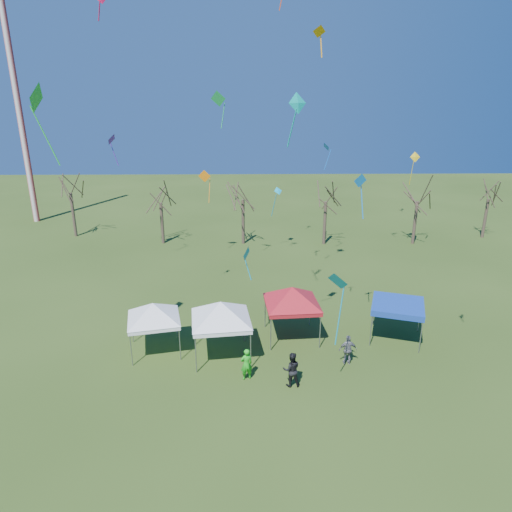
{
  "coord_description": "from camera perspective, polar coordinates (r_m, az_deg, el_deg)",
  "views": [
    {
      "loc": [
        -1.88,
        -21.19,
        14.45
      ],
      "look_at": [
        -1.43,
        3.0,
        6.03
      ],
      "focal_mm": 32.0,
      "sensor_mm": 36.0,
      "label": 1
    }
  ],
  "objects": [
    {
      "name": "kite_22",
      "position": [
        44.23,
        2.75,
        8.02
      ],
      "size": [
        1.14,
        1.08,
        2.92
      ],
      "rotation": [
        0.0,
        0.0,
        0.47
      ],
      "color": "#0DA5CE",
      "rests_on": "ground"
    },
    {
      "name": "person_dark",
      "position": [
        24.69,
        4.45,
        -13.96
      ],
      "size": [
        0.98,
        0.78,
        1.94
      ],
      "primitive_type": "imported",
      "rotation": [
        0.0,
        0.0,
        3.2
      ],
      "color": "black",
      "rests_on": "ground"
    },
    {
      "name": "person_green",
      "position": [
        25.18,
        -1.21,
        -13.35
      ],
      "size": [
        0.77,
        0.63,
        1.81
      ],
      "primitive_type": "imported",
      "rotation": [
        0.0,
        0.0,
        3.48
      ],
      "color": "green",
      "rests_on": "ground"
    },
    {
      "name": "kite_2",
      "position": [
        42.17,
        -17.65,
        13.71
      ],
      "size": [
        0.93,
        1.27,
        2.82
      ],
      "rotation": [
        0.0,
        0.0,
        4.49
      ],
      "color": "#5118AE",
      "rests_on": "ground"
    },
    {
      "name": "kite_25",
      "position": [
        23.36,
        7.9,
        25.97
      ],
      "size": [
        0.72,
        0.56,
        1.4
      ],
      "rotation": [
        0.0,
        0.0,
        3.37
      ],
      "color": "#FE9C0D",
      "rests_on": "ground"
    },
    {
      "name": "kite_20",
      "position": [
        27.05,
        -18.86,
        28.01
      ],
      "size": [
        0.6,
        0.61,
        1.24
      ],
      "rotation": [
        0.0,
        0.0,
        0.81
      ],
      "color": "red",
      "rests_on": "ground"
    },
    {
      "name": "tree_0",
      "position": [
        52.75,
        -22.41,
        9.09
      ],
      "size": [
        3.83,
        3.83,
        8.44
      ],
      "color": "#3D2D21",
      "rests_on": "ground"
    },
    {
      "name": "tree_4",
      "position": [
        49.09,
        19.73,
        8.24
      ],
      "size": [
        3.58,
        3.58,
        7.89
      ],
      "color": "#3D2D21",
      "rests_on": "ground"
    },
    {
      "name": "kite_17",
      "position": [
        27.54,
        12.89,
        9.06
      ],
      "size": [
        0.92,
        0.64,
        2.72
      ],
      "rotation": [
        0.0,
        0.0,
        3.51
      ],
      "color": "#147EDC",
      "rests_on": "ground"
    },
    {
      "name": "tree_3",
      "position": [
        46.68,
        8.82,
        8.65
      ],
      "size": [
        3.59,
        3.59,
        7.91
      ],
      "color": "#3D2D21",
      "rests_on": "ground"
    },
    {
      "name": "person_grey",
      "position": [
        26.95,
        11.42,
        -11.42
      ],
      "size": [
        1.06,
        0.47,
        1.79
      ],
      "primitive_type": "imported",
      "rotation": [
        0.0,
        0.0,
        3.17
      ],
      "color": "slate",
      "rests_on": "ground"
    },
    {
      "name": "kite_1",
      "position": [
        26.15,
        -1.25,
        0.27
      ],
      "size": [
        0.65,
        0.99,
        2.18
      ],
      "rotation": [
        0.0,
        0.0,
        4.32
      ],
      "color": "#0B93AC",
      "rests_on": "ground"
    },
    {
      "name": "tree_1",
      "position": [
        47.49,
        -11.95,
        8.28
      ],
      "size": [
        3.42,
        3.42,
        7.54
      ],
      "color": "#3D2D21",
      "rests_on": "ground"
    },
    {
      "name": "tent_white_mid",
      "position": [
        26.13,
        -4.45,
        -6.19
      ],
      "size": [
        4.56,
        4.56,
        4.05
      ],
      "rotation": [
        0.0,
        0.0,
        0.12
      ],
      "color": "gray",
      "rests_on": "ground"
    },
    {
      "name": "tent_white_west",
      "position": [
        27.4,
        -12.78,
        -6.18
      ],
      "size": [
        4.02,
        4.02,
        3.63
      ],
      "rotation": [
        0.0,
        0.0,
        0.22
      ],
      "color": "gray",
      "rests_on": "ground"
    },
    {
      "name": "kite_5",
      "position": [
        22.58,
        10.24,
        -3.16
      ],
      "size": [
        1.38,
        1.4,
        3.93
      ],
      "rotation": [
        0.0,
        0.0,
        2.32
      ],
      "color": "#0C90B6",
      "rests_on": "ground"
    },
    {
      "name": "tree_5",
      "position": [
        54.44,
        27.29,
        7.87
      ],
      "size": [
        3.39,
        3.39,
        7.46
      ],
      "color": "#3D2D21",
      "rests_on": "ground"
    },
    {
      "name": "tent_red",
      "position": [
        28.2,
        4.55,
        -4.32
      ],
      "size": [
        4.52,
        4.52,
        4.0
      ],
      "rotation": [
        0.0,
        0.0,
        0.08
      ],
      "color": "gray",
      "rests_on": "ground"
    },
    {
      "name": "tent_blue",
      "position": [
        29.74,
        17.3,
        -6.0
      ],
      "size": [
        3.89,
        3.89,
        2.42
      ],
      "rotation": [
        0.0,
        0.0,
        -0.32
      ],
      "color": "gray",
      "rests_on": "ground"
    },
    {
      "name": "kite_13",
      "position": [
        41.74,
        -6.43,
        9.86
      ],
      "size": [
        1.16,
        0.83,
        2.95
      ],
      "rotation": [
        0.0,
        0.0,
        3.0
      ],
      "color": "orange",
      "rests_on": "ground"
    },
    {
      "name": "kite_11",
      "position": [
        36.06,
        -4.71,
        19.0
      ],
      "size": [
        1.35,
        0.99,
        2.74
      ],
      "rotation": [
        0.0,
        0.0,
        2.74
      ],
      "color": "green",
      "rests_on": "ground"
    },
    {
      "name": "tree_2",
      "position": [
        46.29,
        -1.66,
        9.04
      ],
      "size": [
        3.71,
        3.71,
        8.18
      ],
      "color": "#3D2D21",
      "rests_on": "ground"
    },
    {
      "name": "ground",
      "position": [
        25.72,
        3.44,
        -15.03
      ],
      "size": [
        140.0,
        140.0,
        0.0
      ],
      "primitive_type": "plane",
      "color": "#2B4315",
      "rests_on": "ground"
    },
    {
      "name": "kite_19",
      "position": [
        40.11,
        8.82,
        13.29
      ],
      "size": [
        0.81,
        0.99,
        2.27
      ],
      "rotation": [
        0.0,
        0.0,
        1.94
      ],
      "color": "blue",
      "rests_on": "ground"
    },
    {
      "name": "kite_14",
      "position": [
        23.51,
        -25.88,
        17.33
      ],
      "size": [
        1.02,
        1.42,
        3.75
      ],
      "rotation": [
        0.0,
        0.0,
        4.72
      ],
      "color": "green",
      "rests_on": "ground"
    },
    {
      "name": "kite_27",
      "position": [
        23.63,
        5.24,
        18.43
      ],
      "size": [
        1.07,
        0.89,
        2.67
      ],
      "rotation": [
        0.0,
        0.0,
        0.55
      ],
      "color": "#0BB19D",
      "rests_on": "ground"
    },
    {
      "name": "radio_mast",
      "position": [
        61.09,
        -27.42,
        15.33
      ],
      "size": [
        0.7,
        0.7,
        25.0
      ],
      "primitive_type": "cylinder",
      "color": "silver",
      "rests_on": "ground"
    },
    {
      "name": "kite_12",
      "position": [
        45.96,
        19.27,
        11.53
      ],
      "size": [
        1.02,
        0.46,
        3.13
      ],
      "rotation": [
        0.0,
        0.0,
        0.1
      ],
      "color": "gold",
      "rests_on": "ground"
    }
  ]
}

